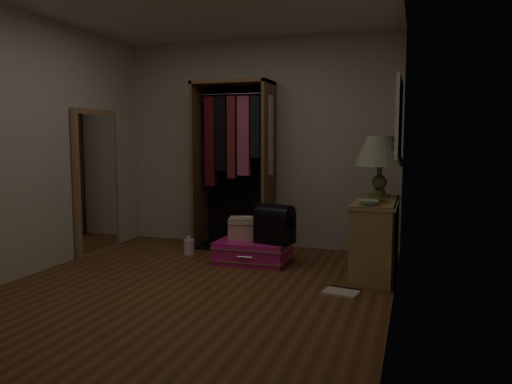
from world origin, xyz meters
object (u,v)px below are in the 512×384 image
(train_case, at_px, (245,228))
(table_lamp, at_px, (380,152))
(console_bookshelf, at_px, (376,236))
(open_wardrobe, at_px, (236,151))
(black_bag, at_px, (275,223))
(floor_mirror, at_px, (97,182))
(pink_suitcase, at_px, (253,251))
(white_jug, at_px, (189,247))

(train_case, height_order, table_lamp, table_lamp)
(console_bookshelf, relative_size, open_wardrobe, 0.55)
(open_wardrobe, relative_size, black_bag, 4.69)
(table_lamp, bearing_deg, black_bag, -168.07)
(train_case, bearing_deg, table_lamp, -7.14)
(black_bag, bearing_deg, floor_mirror, -164.53)
(floor_mirror, xyz_separation_m, pink_suitcase, (1.92, 0.10, -0.73))
(console_bookshelf, relative_size, floor_mirror, 0.66)
(pink_suitcase, distance_m, train_case, 0.28)
(pink_suitcase, distance_m, black_bag, 0.43)
(open_wardrobe, relative_size, train_case, 5.09)
(open_wardrobe, relative_size, pink_suitcase, 2.58)
(train_case, bearing_deg, open_wardrobe, 107.43)
(pink_suitcase, xyz_separation_m, train_case, (-0.11, 0.07, 0.24))
(train_case, xyz_separation_m, white_jug, (-0.72, 0.05, -0.27))
(console_bookshelf, relative_size, white_jug, 5.09)
(console_bookshelf, xyz_separation_m, white_jug, (-2.15, 0.18, -0.30))
(black_bag, bearing_deg, white_jug, -174.43)
(pink_suitcase, height_order, train_case, train_case)
(open_wardrobe, xyz_separation_m, floor_mirror, (-1.47, -0.77, -0.35))
(open_wardrobe, xyz_separation_m, train_case, (0.33, -0.60, -0.84))
(console_bookshelf, height_order, white_jug, console_bookshelf)
(floor_mirror, bearing_deg, train_case, 5.44)
(pink_suitcase, bearing_deg, open_wardrobe, 124.09)
(pink_suitcase, relative_size, train_case, 1.98)
(train_case, distance_m, table_lamp, 1.68)
(console_bookshelf, xyz_separation_m, train_case, (-1.43, 0.13, -0.03))
(white_jug, bearing_deg, pink_suitcase, -7.95)
(open_wardrobe, height_order, train_case, open_wardrobe)
(floor_mirror, height_order, train_case, floor_mirror)
(train_case, height_order, white_jug, train_case)
(table_lamp, relative_size, white_jug, 3.08)
(pink_suitcase, xyz_separation_m, table_lamp, (1.32, 0.18, 1.10))
(open_wardrobe, bearing_deg, train_case, -60.90)
(floor_mirror, xyz_separation_m, white_jug, (1.09, 0.22, -0.76))
(pink_suitcase, bearing_deg, white_jug, 172.24)
(console_bookshelf, xyz_separation_m, open_wardrobe, (-1.77, 0.73, 0.81))
(table_lamp, bearing_deg, pink_suitcase, -172.17)
(black_bag, bearing_deg, console_bookshelf, 12.57)
(console_bookshelf, bearing_deg, pink_suitcase, 177.11)
(console_bookshelf, xyz_separation_m, table_lamp, (0.00, 0.25, 0.83))
(open_wardrobe, height_order, white_jug, open_wardrobe)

